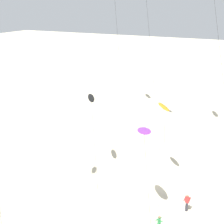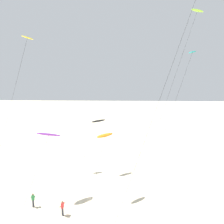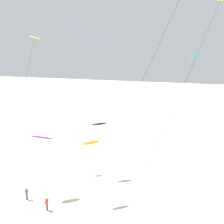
{
  "view_description": "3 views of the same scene",
  "coord_description": "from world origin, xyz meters",
  "px_view_note": "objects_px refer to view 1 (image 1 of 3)",
  "views": [
    {
      "loc": [
        -27.49,
        -7.88,
        17.6
      ],
      "look_at": [
        0.78,
        5.99,
        6.23
      ],
      "focal_mm": 49.54,
      "sensor_mm": 36.0,
      "label": 1
    },
    {
      "loc": [
        2.3,
        -24.3,
        14.28
      ],
      "look_at": [
        0.7,
        6.7,
        9.75
      ],
      "focal_mm": 33.92,
      "sensor_mm": 36.0,
      "label": 2
    },
    {
      "loc": [
        13.16,
        -30.78,
        19.39
      ],
      "look_at": [
        0.34,
        8.08,
        10.04
      ],
      "focal_mm": 45.62,
      "sensor_mm": 36.0,
      "label": 3
    }
  ],
  "objects_px": {
    "kite_purple": "(144,131)",
    "kite_flyer_middle": "(159,224)",
    "kite_black": "(91,99)",
    "kite_orange": "(164,107)",
    "kite_flyer_nearest": "(187,202)"
  },
  "relations": [
    {
      "from": "kite_purple",
      "to": "kite_flyer_middle",
      "type": "bearing_deg",
      "value": -124.36
    },
    {
      "from": "kite_black",
      "to": "kite_purple",
      "type": "bearing_deg",
      "value": -123.34
    },
    {
      "from": "kite_flyer_middle",
      "to": "kite_orange",
      "type": "bearing_deg",
      "value": 17.32
    },
    {
      "from": "kite_black",
      "to": "kite_purple",
      "type": "relative_size",
      "value": 0.99
    },
    {
      "from": "kite_black",
      "to": "kite_flyer_nearest",
      "type": "bearing_deg",
      "value": -103.45
    },
    {
      "from": "kite_purple",
      "to": "kite_flyer_middle",
      "type": "xyz_separation_m",
      "value": [
        -1.41,
        -2.06,
        -7.1
      ]
    },
    {
      "from": "kite_purple",
      "to": "kite_flyer_nearest",
      "type": "bearing_deg",
      "value": -55.13
    },
    {
      "from": "kite_black",
      "to": "kite_flyer_nearest",
      "type": "distance_m",
      "value": 13.48
    },
    {
      "from": "kite_purple",
      "to": "kite_flyer_nearest",
      "type": "relative_size",
      "value": 5.16
    },
    {
      "from": "kite_purple",
      "to": "kite_orange",
      "type": "xyz_separation_m",
      "value": [
        6.61,
        0.44,
        -0.14
      ]
    },
    {
      "from": "kite_purple",
      "to": "kite_orange",
      "type": "relative_size",
      "value": 1.06
    },
    {
      "from": "kite_flyer_nearest",
      "to": "kite_purple",
      "type": "bearing_deg",
      "value": 124.87
    },
    {
      "from": "kite_orange",
      "to": "kite_flyer_middle",
      "type": "xyz_separation_m",
      "value": [
        -8.02,
        -2.5,
        -6.96
      ]
    },
    {
      "from": "kite_purple",
      "to": "kite_flyer_middle",
      "type": "height_order",
      "value": "kite_purple"
    },
    {
      "from": "kite_black",
      "to": "kite_flyer_nearest",
      "type": "relative_size",
      "value": 5.08
    }
  ]
}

